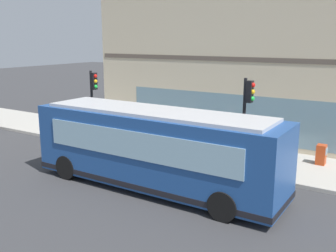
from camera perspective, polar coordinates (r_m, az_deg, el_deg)
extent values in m
plane|color=#38383A|center=(15.58, -1.65, -8.53)|extent=(120.00, 120.00, 0.00)
cube|color=#B2ADA3|center=(19.42, 6.18, -4.01)|extent=(4.23, 40.00, 0.15)
cube|color=beige|center=(24.04, 12.71, 8.99)|extent=(7.48, 17.45, 8.41)
cube|color=brown|center=(20.68, 9.32, 9.74)|extent=(0.36, 17.10, 0.24)
cube|color=slate|center=(20.96, 8.91, 1.45)|extent=(0.12, 12.21, 2.40)
cube|color=#1E478C|center=(14.71, -1.97, -3.25)|extent=(2.54, 10.01, 2.70)
cube|color=silver|center=(14.38, -2.02, 2.16)|extent=(2.16, 9.01, 0.12)
cube|color=#8CB2C6|center=(17.83, -15.27, 0.64)|extent=(2.20, 0.09, 1.20)
cube|color=#8CB2C6|center=(15.63, 0.66, -0.76)|extent=(0.09, 8.20, 1.00)
cube|color=#8CB2C6|center=(13.61, -5.03, -2.86)|extent=(0.09, 8.20, 1.00)
cube|color=black|center=(15.07, -1.94, -7.53)|extent=(2.58, 10.05, 0.20)
cylinder|color=black|center=(18.04, -9.32, -4.01)|extent=(0.30, 1.00, 1.00)
cylinder|color=black|center=(16.49, -14.67, -5.88)|extent=(0.30, 1.00, 1.00)
cylinder|color=black|center=(14.54, 11.95, -8.30)|extent=(0.30, 1.00, 1.00)
cylinder|color=black|center=(12.56, 8.10, -11.60)|extent=(0.30, 1.00, 1.00)
cylinder|color=black|center=(16.52, 11.10, 0.16)|extent=(0.14, 0.14, 3.94)
cube|color=black|center=(16.21, 11.94, 4.98)|extent=(0.32, 0.24, 0.90)
sphere|color=red|center=(16.13, 12.42, 5.92)|extent=(0.20, 0.20, 0.20)
sphere|color=yellow|center=(16.16, 12.37, 4.94)|extent=(0.20, 0.20, 0.20)
sphere|color=green|center=(16.20, 12.32, 3.96)|extent=(0.20, 0.20, 0.20)
cylinder|color=black|center=(21.43, -11.12, 2.89)|extent=(0.14, 0.14, 3.84)
cube|color=black|center=(21.12, -10.90, 6.51)|extent=(0.32, 0.24, 0.90)
sphere|color=red|center=(21.00, -10.67, 7.25)|extent=(0.20, 0.20, 0.20)
sphere|color=yellow|center=(21.03, -10.64, 6.50)|extent=(0.20, 0.20, 0.20)
sphere|color=green|center=(21.06, -10.61, 5.74)|extent=(0.20, 0.20, 0.20)
cylinder|color=yellow|center=(18.15, 12.10, -4.28)|extent=(0.24, 0.24, 0.55)
sphere|color=yellow|center=(18.05, 12.16, -3.20)|extent=(0.22, 0.22, 0.22)
cylinder|color=yellow|center=(18.08, 12.62, -4.21)|extent=(0.10, 0.12, 0.10)
cylinder|color=yellow|center=(18.29, 12.30, -3.99)|extent=(0.12, 0.10, 0.10)
cylinder|color=silver|center=(19.24, 3.19, -2.65)|extent=(0.14, 0.14, 0.79)
cylinder|color=silver|center=(19.16, 2.70, -2.71)|extent=(0.14, 0.14, 0.79)
cylinder|color=#B23338|center=(19.02, 2.97, -0.61)|extent=(0.32, 0.32, 0.63)
sphere|color=#9E704C|center=(18.93, 2.99, 0.63)|extent=(0.22, 0.22, 0.22)
cube|color=#BF3F19|center=(18.60, 21.65, -3.94)|extent=(0.44, 0.40, 0.90)
cube|color=#8CB2C6|center=(18.52, 22.34, -3.49)|extent=(0.35, 0.03, 0.30)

